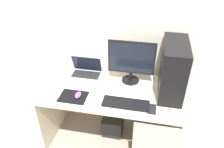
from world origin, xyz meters
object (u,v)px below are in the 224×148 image
pc_tower (173,69)px  cell_phone (152,109)px  keyboard (126,103)px  speaker (64,65)px  subwoofer (113,125)px  monitor (131,61)px  laptop (86,72)px  mouse_left (78,95)px

pc_tower → cell_phone: 0.41m
keyboard → speaker: bearing=150.7°
pc_tower → subwoofer: 1.03m
monitor → keyboard: size_ratio=1.10×
subwoofer → monitor: bearing=20.3°
keyboard → subwoofer: (-0.18, 0.31, -0.62)m
laptop → speaker: laptop is taller
keyboard → cell_phone: bearing=-4.5°
pc_tower → subwoofer: size_ratio=2.24×
speaker → keyboard: 0.86m
monitor → cell_phone: monitor is taller
keyboard → cell_phone: size_ratio=3.23×
laptop → speaker: 0.26m
monitor → mouse_left: monitor is taller
speaker → subwoofer: 0.90m
monitor → speaker: size_ratio=3.04×
laptop → speaker: bearing=173.0°
cell_phone → keyboard: bearing=175.5°
laptop → mouse_left: 0.37m
cell_phone → subwoofer: size_ratio=0.57×
speaker → mouse_left: size_ratio=1.58×
speaker → cell_phone: speaker is taller
mouse_left → subwoofer: bearing=46.0°
monitor → keyboard: bearing=-88.9°
pc_tower → keyboard: 0.53m
mouse_left → keyboard: bearing=-2.5°
cell_phone → monitor: bearing=122.0°
pc_tower → speaker: size_ratio=3.37×
mouse_left → cell_phone: mouse_left is taller
laptop → mouse_left: (0.03, -0.37, -0.02)m
mouse_left → subwoofer: mouse_left is taller
laptop → subwoofer: 0.73m
pc_tower → keyboard: (-0.38, -0.27, -0.24)m
mouse_left → subwoofer: 0.75m
monitor → subwoofer: bearing=-159.7°
pc_tower → speaker: (-1.13, 0.14, -0.18)m
laptop → mouse_left: size_ratio=3.49×
laptop → subwoofer: size_ratio=1.47×
pc_tower → speaker: 1.15m
laptop → keyboard: bearing=-38.4°
speaker → mouse_left: bearing=-53.9°
speaker → monitor: bearing=-3.8°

